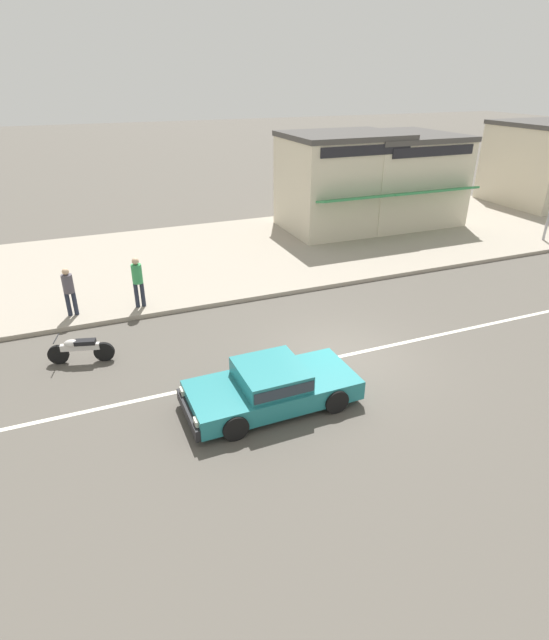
{
  "coord_description": "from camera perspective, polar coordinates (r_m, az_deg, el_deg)",
  "views": [
    {
      "loc": [
        -6.35,
        -10.62,
        7.2
      ],
      "look_at": [
        -1.49,
        1.37,
        0.8
      ],
      "focal_mm": 28.0,
      "sensor_mm": 36.0,
      "label": 1
    }
  ],
  "objects": [
    {
      "name": "shopfront_far_kios",
      "position": [
        25.54,
        7.55,
        15.37
      ],
      "size": [
        5.44,
        5.16,
        4.57
      ],
      "color": "beige",
      "rests_on": "kerb_strip"
    },
    {
      "name": "motorcycle_0",
      "position": [
        14.72,
        -21.36,
        -3.08
      ],
      "size": [
        1.75,
        0.69,
        0.8
      ],
      "color": "black",
      "rests_on": "ground"
    },
    {
      "name": "ground_plane",
      "position": [
        14.31,
        7.63,
        -4.14
      ],
      "size": [
        160.0,
        160.0,
        0.0
      ],
      "primitive_type": "plane",
      "color": "#544F47"
    },
    {
      "name": "lane_centre_stripe",
      "position": [
        14.31,
        7.63,
        -4.13
      ],
      "size": [
        50.4,
        0.14,
        0.01
      ],
      "primitive_type": "cube",
      "color": "silver",
      "rests_on": "ground"
    },
    {
      "name": "pedestrian_mid_kerb",
      "position": [
        17.05,
        -15.38,
        4.6
      ],
      "size": [
        0.34,
        0.34,
        1.72
      ],
      "color": "#232838",
      "rests_on": "kerb_strip"
    },
    {
      "name": "sedan_teal_0",
      "position": [
        11.97,
        -0.4,
        -7.51
      ],
      "size": [
        4.17,
        1.98,
        1.06
      ],
      "color": "teal",
      "rests_on": "ground"
    },
    {
      "name": "shopfront_mid_block",
      "position": [
        27.84,
        13.81,
        15.54
      ],
      "size": [
        5.41,
        6.15,
        4.36
      ],
      "color": "beige",
      "rests_on": "kerb_strip"
    },
    {
      "name": "pedestrian_by_shop",
      "position": [
        17.15,
        -22.47,
        3.36
      ],
      "size": [
        0.34,
        0.34,
        1.61
      ],
      "color": "#232838",
      "rests_on": "kerb_strip"
    },
    {
      "name": "kerb_strip",
      "position": [
        22.33,
        -4.41,
        7.64
      ],
      "size": [
        68.0,
        10.0,
        0.15
      ],
      "primitive_type": "cube",
      "color": "#9E9384",
      "rests_on": "ground"
    }
  ]
}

